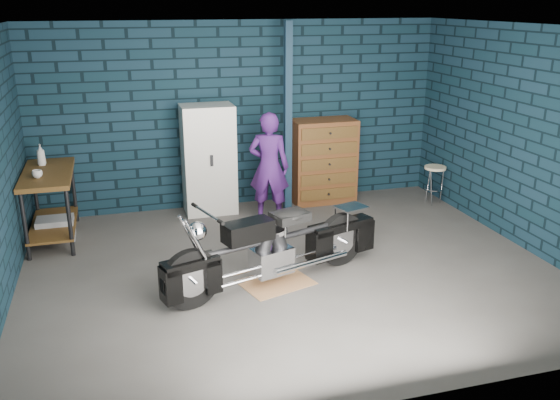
% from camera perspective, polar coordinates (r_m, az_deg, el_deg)
% --- Properties ---
extents(ground, '(6.00, 6.00, 0.00)m').
position_cam_1_polar(ground, '(6.90, 0.99, -6.69)').
color(ground, '#4D4B48').
rests_on(ground, ground).
extents(room_walls, '(6.02, 5.01, 2.71)m').
position_cam_1_polar(room_walls, '(6.85, -0.29, 9.84)').
color(room_walls, '#0E242E').
rests_on(room_walls, ground).
extents(support_post, '(0.10, 0.10, 2.70)m').
position_cam_1_polar(support_post, '(8.42, 0.76, 7.68)').
color(support_post, '#12283A').
rests_on(support_post, ground).
extents(workbench, '(0.60, 1.40, 0.91)m').
position_cam_1_polar(workbench, '(8.13, -21.15, -0.53)').
color(workbench, brown).
rests_on(workbench, ground).
extents(drip_mat, '(0.88, 0.76, 0.01)m').
position_cam_1_polar(drip_mat, '(6.59, -0.39, -7.92)').
color(drip_mat, '#9B6E43').
rests_on(drip_mat, ground).
extents(motorcycle, '(2.33, 1.24, 0.99)m').
position_cam_1_polar(motorcycle, '(6.39, -0.40, -3.98)').
color(motorcycle, black).
rests_on(motorcycle, ground).
extents(person, '(0.66, 0.56, 1.53)m').
position_cam_1_polar(person, '(8.20, -1.07, 3.21)').
color(person, '#461C69').
rests_on(person, ground).
extents(storage_bin, '(0.46, 0.33, 0.29)m').
position_cam_1_polar(storage_bin, '(8.22, -20.77, -2.60)').
color(storage_bin, '#96989E').
rests_on(storage_bin, ground).
extents(locker, '(0.73, 0.52, 1.57)m').
position_cam_1_polar(locker, '(8.57, -6.88, 3.88)').
color(locker, silver).
rests_on(locker, ground).
extents(tool_chest, '(0.95, 0.53, 1.27)m').
position_cam_1_polar(tool_chest, '(9.04, 4.19, 3.75)').
color(tool_chest, brown).
rests_on(tool_chest, ground).
extents(shop_stool, '(0.40, 0.40, 0.59)m').
position_cam_1_polar(shop_stool, '(9.29, 14.59, 1.40)').
color(shop_stool, beige).
rests_on(shop_stool, ground).
extents(cup_a, '(0.14, 0.14, 0.10)m').
position_cam_1_polar(cup_a, '(7.76, -22.33, 2.34)').
color(cup_a, beige).
rests_on(cup_a, workbench).
extents(bottle, '(0.13, 0.13, 0.28)m').
position_cam_1_polar(bottle, '(8.31, -22.03, 4.06)').
color(bottle, '#96989E').
rests_on(bottle, workbench).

